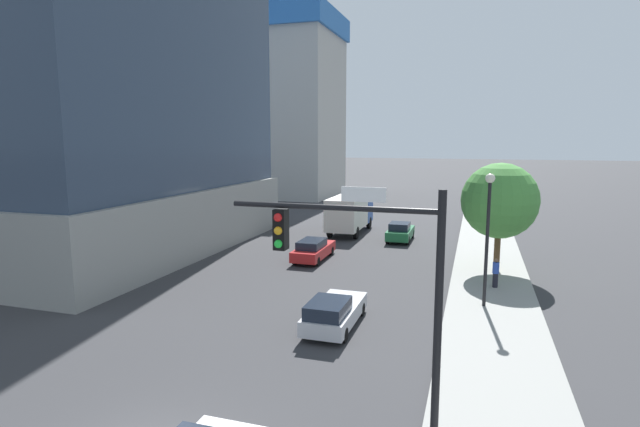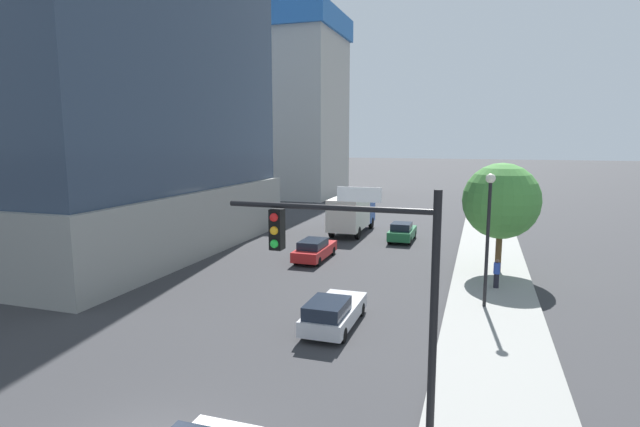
% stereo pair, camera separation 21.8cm
% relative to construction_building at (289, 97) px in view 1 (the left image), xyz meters
% --- Properties ---
extents(sidewalk, '(4.29, 120.00, 0.15)m').
position_rel_construction_building_xyz_m(sidewalk, '(26.56, -36.60, -13.79)').
color(sidewalk, gray).
rests_on(sidewalk, ground).
extents(construction_building, '(15.53, 14.66, 34.55)m').
position_rel_construction_building_xyz_m(construction_building, '(0.00, 0.00, 0.00)').
color(construction_building, '#B2AFA8').
rests_on(construction_building, ground).
extents(traffic_light_pole, '(5.41, 0.48, 6.73)m').
position_rel_construction_building_xyz_m(traffic_light_pole, '(23.12, -54.55, -9.09)').
color(traffic_light_pole, black).
rests_on(traffic_light_pole, sidewalk).
extents(street_lamp, '(0.44, 0.44, 6.30)m').
position_rel_construction_building_xyz_m(street_lamp, '(26.15, -42.18, -9.63)').
color(street_lamp, black).
rests_on(street_lamp, sidewalk).
extents(street_tree, '(4.47, 4.47, 6.51)m').
position_rel_construction_building_xyz_m(street_tree, '(26.92, -35.38, -9.45)').
color(street_tree, brown).
rests_on(street_tree, sidewalk).
extents(car_silver, '(1.81, 4.61, 1.46)m').
position_rel_construction_building_xyz_m(car_silver, '(19.99, -46.71, -13.15)').
color(car_silver, '#B7B7BC').
rests_on(car_silver, ground).
extents(car_red, '(1.75, 4.68, 1.42)m').
position_rel_construction_building_xyz_m(car_red, '(15.35, -35.48, -13.16)').
color(car_red, red).
rests_on(car_red, ground).
extents(car_green, '(1.77, 4.06, 1.54)m').
position_rel_construction_building_xyz_m(car_green, '(19.99, -27.58, -13.11)').
color(car_green, '#1E6638').
rests_on(car_green, ground).
extents(box_truck, '(2.50, 7.39, 3.21)m').
position_rel_construction_building_xyz_m(box_truck, '(15.35, -25.55, -12.04)').
color(box_truck, '#1E4799').
rests_on(box_truck, ground).
extents(pedestrian_blue_shirt, '(0.34, 0.34, 1.57)m').
position_rel_construction_building_xyz_m(pedestrian_blue_shirt, '(26.76, -38.87, -12.92)').
color(pedestrian_blue_shirt, black).
rests_on(pedestrian_blue_shirt, sidewalk).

